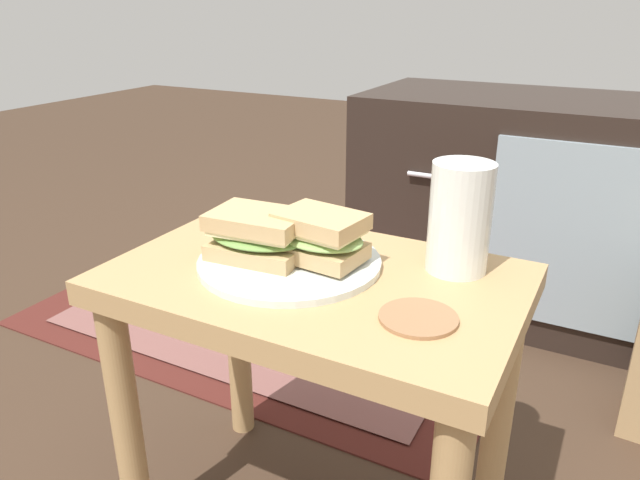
% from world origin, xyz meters
% --- Properties ---
extents(side_table, '(0.56, 0.36, 0.46)m').
position_xyz_m(side_table, '(0.00, 0.00, 0.37)').
color(side_table, tan).
rests_on(side_table, ground).
extents(tv_cabinet, '(0.96, 0.46, 0.58)m').
position_xyz_m(tv_cabinet, '(0.18, 0.95, 0.29)').
color(tv_cabinet, black).
rests_on(tv_cabinet, ground).
extents(area_rug, '(1.25, 0.74, 0.01)m').
position_xyz_m(area_rug, '(-0.44, 0.54, 0.00)').
color(area_rug, '#4C1E19').
rests_on(area_rug, ground).
extents(plate, '(0.26, 0.26, 0.01)m').
position_xyz_m(plate, '(-0.04, 0.01, 0.47)').
color(plate, silver).
rests_on(plate, side_table).
extents(sandwich_front, '(0.15, 0.11, 0.07)m').
position_xyz_m(sandwich_front, '(-0.08, -0.01, 0.50)').
color(sandwich_front, tan).
rests_on(sandwich_front, plate).
extents(sandwich_back, '(0.13, 0.10, 0.07)m').
position_xyz_m(sandwich_back, '(-0.00, 0.02, 0.51)').
color(sandwich_back, tan).
rests_on(sandwich_back, plate).
extents(beer_glass, '(0.08, 0.08, 0.15)m').
position_xyz_m(beer_glass, '(0.17, 0.10, 0.53)').
color(beer_glass, silver).
rests_on(beer_glass, side_table).
extents(coaster, '(0.09, 0.09, 0.01)m').
position_xyz_m(coaster, '(0.17, -0.06, 0.46)').
color(coaster, '#996B47').
rests_on(coaster, side_table).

